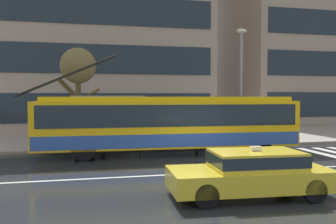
# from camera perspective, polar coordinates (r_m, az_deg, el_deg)

# --- Properties ---
(ground_plane) EXTENTS (160.00, 160.00, 0.00)m
(ground_plane) POSITION_cam_1_polar(r_m,az_deg,el_deg) (14.70, 5.72, -8.36)
(ground_plane) COLOR #24262A
(sidewalk_slab) EXTENTS (80.00, 10.00, 0.14)m
(sidewalk_slab) POSITION_cam_1_polar(r_m,az_deg,el_deg) (24.11, -1.88, -3.91)
(sidewalk_slab) COLOR gray
(sidewalk_slab) RESTS_ON ground_plane
(crosswalk_stripe_edge_near) EXTENTS (0.44, 4.40, 0.01)m
(crosswalk_stripe_edge_near) POSITION_cam_1_polar(r_m,az_deg,el_deg) (18.96, 23.24, -6.07)
(crosswalk_stripe_edge_near) COLOR beige
(crosswalk_stripe_edge_near) RESTS_ON ground_plane
(lane_centre_line) EXTENTS (72.00, 0.14, 0.01)m
(lane_centre_line) POSITION_cam_1_polar(r_m,az_deg,el_deg) (13.59, 7.38, -9.25)
(lane_centre_line) COLOR silver
(lane_centre_line) RESTS_ON ground_plane
(trolleybus) EXTENTS (12.97, 2.88, 4.63)m
(trolleybus) POSITION_cam_1_polar(r_m,az_deg,el_deg) (17.41, 0.11, -1.62)
(trolleybus) COLOR yellow
(trolleybus) RESTS_ON ground_plane
(taxi_oncoming_near) EXTENTS (4.49, 2.07, 1.39)m
(taxi_oncoming_near) POSITION_cam_1_polar(r_m,az_deg,el_deg) (10.47, 12.84, -8.93)
(taxi_oncoming_near) COLOR yellow
(taxi_oncoming_near) RESTS_ON ground_plane
(bus_shelter) EXTENTS (3.78, 1.69, 2.64)m
(bus_shelter) POSITION_cam_1_polar(r_m,az_deg,el_deg) (20.16, -9.39, 0.59)
(bus_shelter) COLOR gray
(bus_shelter) RESTS_ON sidewalk_slab
(pedestrian_at_shelter) EXTENTS (1.25, 1.25, 1.91)m
(pedestrian_at_shelter) POSITION_cam_1_polar(r_m,az_deg,el_deg) (19.10, -10.24, -0.86)
(pedestrian_at_shelter) COLOR black
(pedestrian_at_shelter) RESTS_ON sidewalk_slab
(pedestrian_approaching_curb) EXTENTS (1.00, 1.00, 1.96)m
(pedestrian_approaching_curb) POSITION_cam_1_polar(r_m,az_deg,el_deg) (21.53, -9.90, -0.44)
(pedestrian_approaching_curb) COLOR #17324D
(pedestrian_approaching_curb) RESTS_ON sidewalk_slab
(pedestrian_walking_past) EXTENTS (1.30, 1.30, 1.88)m
(pedestrian_walking_past) POSITION_cam_1_polar(r_m,az_deg,el_deg) (20.75, 4.63, -0.56)
(pedestrian_walking_past) COLOR black
(pedestrian_walking_past) RESTS_ON sidewalk_slab
(street_lamp) EXTENTS (0.60, 0.32, 6.33)m
(street_lamp) POSITION_cam_1_polar(r_m,az_deg,el_deg) (20.91, 11.25, 5.59)
(street_lamp) COLOR gray
(street_lamp) RESTS_ON sidewalk_slab
(street_tree_bare) EXTENTS (2.32, 2.01, 5.33)m
(street_tree_bare) POSITION_cam_1_polar(r_m,az_deg,el_deg) (21.43, -13.75, 6.68)
(street_tree_bare) COLOR brown
(street_tree_bare) RESTS_ON sidewalk_slab
(office_tower_corner_left) EXTENTS (18.62, 12.84, 17.92)m
(office_tower_corner_left) POSITION_cam_1_polar(r_m,az_deg,el_deg) (33.72, -11.52, 13.06)
(office_tower_corner_left) COLOR #A48F84
(office_tower_corner_left) RESTS_ON ground_plane
(office_tower_corner_right) EXTENTS (21.26, 16.10, 18.67)m
(office_tower_corner_right) POSITION_cam_1_polar(r_m,az_deg,el_deg) (45.18, 21.60, 10.71)
(office_tower_corner_right) COLOR #A38E7F
(office_tower_corner_right) RESTS_ON ground_plane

